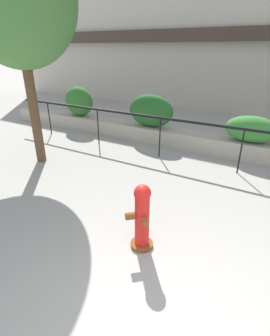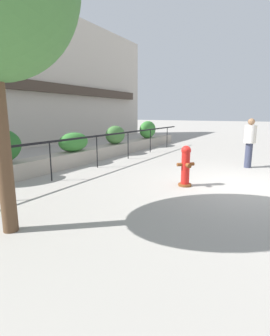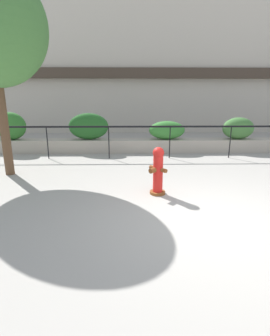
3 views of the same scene
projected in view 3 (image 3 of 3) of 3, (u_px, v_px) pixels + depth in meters
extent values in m
plane|color=#9E9991|center=(209.00, 222.00, 4.65)|extent=(120.00, 120.00, 0.00)
cube|color=beige|center=(154.00, 62.00, 15.13)|extent=(30.00, 1.00, 8.00)
cube|color=#3F3328|center=(155.00, 73.00, 14.65)|extent=(27.00, 0.36, 0.56)
cube|color=#ADA393|center=(165.00, 145.00, 10.36)|extent=(18.00, 0.70, 0.50)
cube|color=black|center=(170.00, 127.00, 9.07)|extent=(15.00, 0.05, 0.06)
cylinder|color=black|center=(47.00, 143.00, 9.13)|extent=(0.04, 0.04, 1.15)
cylinder|color=black|center=(109.00, 142.00, 9.18)|extent=(0.04, 0.04, 1.15)
cylinder|color=black|center=(170.00, 142.00, 9.22)|extent=(0.04, 0.04, 1.15)
cylinder|color=black|center=(230.00, 142.00, 9.26)|extent=(0.04, 0.04, 1.15)
ellipsoid|color=#2D6B28|center=(10.00, 126.00, 10.04)|extent=(1.19, 0.66, 1.05)
ellipsoid|color=#235B23|center=(89.00, 126.00, 10.10)|extent=(1.53, 0.59, 1.01)
ellipsoid|color=#387F33|center=(167.00, 130.00, 10.20)|extent=(1.39, 0.70, 0.70)
ellipsoid|color=#427538|center=(238.00, 128.00, 10.24)|extent=(1.23, 0.70, 0.84)
cylinder|color=brown|center=(157.00, 192.00, 5.97)|extent=(0.50, 0.50, 0.06)
cylinder|color=red|center=(158.00, 173.00, 5.85)|extent=(0.31, 0.31, 0.85)
sphere|color=red|center=(158.00, 153.00, 5.73)|extent=(0.25, 0.25, 0.25)
cylinder|color=brown|center=(153.00, 171.00, 5.71)|extent=(0.18, 0.18, 0.11)
cylinder|color=brown|center=(152.00, 167.00, 5.95)|extent=(0.15, 0.15, 0.09)
cylinder|color=brown|center=(164.00, 171.00, 5.70)|extent=(0.15, 0.15, 0.09)
cylinder|color=brown|center=(4.00, 128.00, 7.11)|extent=(0.24, 0.24, 2.62)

